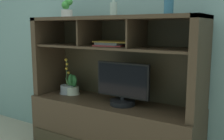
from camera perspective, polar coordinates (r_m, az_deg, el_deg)
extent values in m
cube|color=gray|center=(2.54, 3.42, 12.55)|extent=(6.00, 0.02, 2.80)
cube|color=#3D2D1E|center=(2.50, 0.00, -13.38)|extent=(1.59, 0.49, 0.59)
cube|color=#3D2D1E|center=(2.80, -13.31, 3.12)|extent=(0.06, 0.43, 0.76)
cube|color=#3D2D1E|center=(2.02, 18.60, 0.58)|extent=(0.06, 0.43, 0.76)
cube|color=#31291A|center=(2.50, 2.52, 2.28)|extent=(1.53, 0.02, 0.73)
cube|color=#3D2D1E|center=(2.31, 0.00, 11.18)|extent=(1.59, 0.43, 0.03)
cube|color=#3D2D1E|center=(2.31, 0.00, 4.97)|extent=(1.47, 0.39, 0.02)
cube|color=#3D2D1E|center=(2.44, -4.89, 8.05)|extent=(0.02, 0.36, 0.23)
cube|color=#3D2D1E|center=(2.18, 5.48, 7.90)|extent=(0.02, 0.36, 0.23)
cylinder|color=black|center=(2.30, 2.30, -7.08)|extent=(0.22, 0.22, 0.04)
cylinder|color=black|center=(2.29, 2.31, -6.23)|extent=(0.04, 0.04, 0.03)
cube|color=black|center=(2.26, 2.34, -2.17)|extent=(0.50, 0.03, 0.30)
cube|color=black|center=(2.24, 2.13, -2.24)|extent=(0.47, 0.00, 0.27)
cylinder|color=gray|center=(2.72, -9.71, -4.15)|extent=(0.13, 0.13, 0.09)
cylinder|color=gray|center=(2.73, -9.69, -4.95)|extent=(0.15, 0.15, 0.01)
cylinder|color=#4C6B38|center=(2.69, -9.81, -0.58)|extent=(0.01, 0.02, 0.26)
sphere|color=gold|center=(2.68, -9.40, -0.58)|extent=(0.03, 0.03, 0.03)
sphere|color=gold|center=(2.67, -9.87, 0.31)|extent=(0.03, 0.03, 0.03)
sphere|color=gold|center=(2.69, -9.75, 1.28)|extent=(0.03, 0.03, 0.03)
sphere|color=gold|center=(2.69, -9.97, 2.20)|extent=(0.03, 0.03, 0.03)
ellipsoid|color=#528F4E|center=(2.69, -9.61, -2.71)|extent=(0.05, 0.06, 0.11)
ellipsoid|color=#528F4E|center=(2.70, -9.34, -2.64)|extent=(0.04, 0.05, 0.09)
cylinder|color=beige|center=(2.68, -8.52, -4.43)|extent=(0.12, 0.12, 0.08)
cylinder|color=beige|center=(2.69, -8.51, -5.12)|extent=(0.14, 0.14, 0.01)
ellipsoid|color=#27612E|center=(2.66, -8.33, -2.27)|extent=(0.07, 0.04, 0.11)
ellipsoid|color=#27612E|center=(2.71, -8.46, -2.96)|extent=(0.07, 0.07, 0.11)
ellipsoid|color=#27612E|center=(2.65, -8.93, -2.12)|extent=(0.04, 0.06, 0.12)
cube|color=#AD3438|center=(2.35, 0.12, 5.42)|extent=(0.30, 0.30, 0.01)
cube|color=slate|center=(2.34, 0.26, 5.78)|extent=(0.24, 0.26, 0.02)
cube|color=#C08D31|center=(2.34, 0.40, 6.16)|extent=(0.36, 0.19, 0.01)
cylinder|color=#ACBDAF|center=(2.33, 0.34, 12.99)|extent=(0.06, 0.06, 0.12)
cylinder|color=#ACBDAF|center=(2.34, 0.34, 14.69)|extent=(0.03, 0.03, 0.02)
cylinder|color=silver|center=(2.62, -9.79, 11.96)|extent=(0.11, 0.11, 0.07)
cylinder|color=silver|center=(2.62, -9.77, 11.24)|extent=(0.13, 0.13, 0.01)
ellipsoid|color=#3D8F39|center=(2.61, -9.27, 14.41)|extent=(0.07, 0.06, 0.07)
ellipsoid|color=#3D8F39|center=(2.64, -9.70, 14.07)|extent=(0.05, 0.04, 0.11)
ellipsoid|color=#3D8F39|center=(2.65, -10.22, 13.73)|extent=(0.08, 0.04, 0.08)
ellipsoid|color=#3D8F39|center=(2.60, -10.10, 13.65)|extent=(0.05, 0.08, 0.07)
cylinder|color=#336785|center=(2.06, 12.23, 13.74)|extent=(0.07, 0.07, 0.15)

